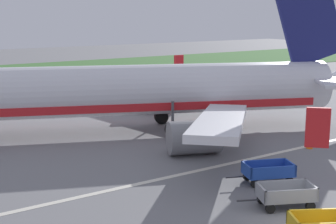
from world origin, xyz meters
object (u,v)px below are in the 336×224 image
at_px(baggage_cart_far_end, 268,172).
at_px(baggage_cart_fourth_in_row, 286,195).
at_px(airplane, 147,91).
at_px(traffic_cone_near_plane, 310,144).

bearing_deg(baggage_cart_far_end, baggage_cart_fourth_in_row, -121.54).
height_order(airplane, baggage_cart_far_end, airplane).
xyz_separation_m(baggage_cart_fourth_in_row, traffic_cone_near_plane, (8.78, 5.98, -0.31)).
relative_size(airplane, baggage_cart_fourth_in_row, 10.20).
height_order(airplane, baggage_cart_fourth_in_row, airplane).
xyz_separation_m(baggage_cart_far_end, traffic_cone_near_plane, (7.07, 3.20, -0.31)).
distance_m(baggage_cart_fourth_in_row, traffic_cone_near_plane, 10.62).
relative_size(airplane, baggage_cart_far_end, 10.09).
relative_size(airplane, traffic_cone_near_plane, 60.96).
distance_m(airplane, traffic_cone_near_plane, 12.15).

